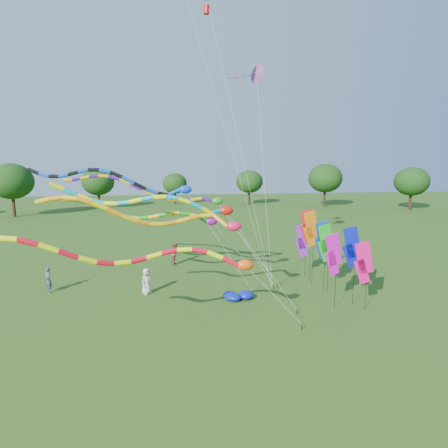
{
  "coord_description": "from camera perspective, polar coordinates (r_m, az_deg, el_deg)",
  "views": [
    {
      "loc": [
        -3.86,
        -18.34,
        8.41
      ],
      "look_at": [
        -0.76,
        3.17,
        4.8
      ],
      "focal_mm": 30.0,
      "sensor_mm": 36.0,
      "label": 1
    }
  ],
  "objects": [
    {
      "name": "banner_pole_magenta_b",
      "position": [
        22.55,
        20.47,
        -5.56
      ],
      "size": [
        1.16,
        0.22,
        4.06
      ],
      "rotation": [
        0.0,
        0.0,
        -0.12
      ],
      "color": "black",
      "rests_on": "ground"
    },
    {
      "name": "tree_ring",
      "position": [
        18.47,
        -9.57,
        0.17
      ],
      "size": [
        119.39,
        119.11,
        9.55
      ],
      "color": "#382314",
      "rests_on": "ground"
    },
    {
      "name": "blue_nylon_heap",
      "position": [
        23.9,
        1.5,
        -10.57
      ],
      "size": [
        1.71,
        1.54,
        0.55
      ],
      "color": "#0D1CA9",
      "rests_on": "ground"
    },
    {
      "name": "tube_kite_green",
      "position": [
        27.49,
        -9.36,
        1.32
      ],
      "size": [
        13.12,
        2.17,
        6.59
      ],
      "rotation": [
        0.0,
        0.0,
        0.16
      ],
      "color": "black",
      "rests_on": "ground"
    },
    {
      "name": "banner_pole_blue_b",
      "position": [
        23.07,
        18.87,
        -3.4
      ],
      "size": [
        1.16,
        0.23,
        4.75
      ],
      "rotation": [
        0.0,
        0.0,
        -0.13
      ],
      "color": "black",
      "rests_on": "ground"
    },
    {
      "name": "tube_kite_orange",
      "position": [
        19.17,
        -8.78,
        1.02
      ],
      "size": [
        12.99,
        1.31,
        7.37
      ],
      "rotation": [
        0.0,
        0.0,
        -0.0
      ],
      "color": "black",
      "rests_on": "ground"
    },
    {
      "name": "banner_pole_violet",
      "position": [
        28.35,
        11.87,
        -2.48
      ],
      "size": [
        1.1,
        0.53,
        3.91
      ],
      "rotation": [
        0.0,
        0.0,
        -0.4
      ],
      "color": "black",
      "rests_on": "ground"
    },
    {
      "name": "banner_pole_red",
      "position": [
        26.83,
        12.64,
        -0.41
      ],
      "size": [
        1.16,
        0.11,
        5.2
      ],
      "rotation": [
        0.0,
        0.0,
        0.03
      ],
      "color": "black",
      "rests_on": "ground"
    },
    {
      "name": "delta_kite_high_c",
      "position": [
        29.92,
        4.94,
        21.86
      ],
      "size": [
        3.15,
        7.1,
        15.98
      ],
      "rotation": [
        0.0,
        0.0,
        0.52
      ],
      "color": "black",
      "rests_on": "ground"
    },
    {
      "name": "banner_pole_green",
      "position": [
        24.64,
        15.22,
        -2.82
      ],
      "size": [
        1.16,
        0.11,
        4.58
      ],
      "rotation": [
        0.0,
        0.0,
        -0.02
      ],
      "color": "black",
      "rests_on": "ground"
    },
    {
      "name": "tube_kite_blue",
      "position": [
        23.12,
        -14.6,
        6.17
      ],
      "size": [
        13.32,
        2.17,
        8.62
      ],
      "rotation": [
        0.0,
        0.0,
        -0.11
      ],
      "color": "black",
      "rests_on": "ground"
    },
    {
      "name": "ground",
      "position": [
        20.54,
        3.47,
        -14.76
      ],
      "size": [
        160.0,
        160.0,
        0.0
      ],
      "primitive_type": "plane",
      "color": "#244F15",
      "rests_on": "ground"
    },
    {
      "name": "person_a",
      "position": [
        24.83,
        -11.71,
        -8.52
      ],
      "size": [
        0.96,
        0.96,
        1.68
      ],
      "primitive_type": "imported",
      "rotation": [
        0.0,
        0.0,
        0.79
      ],
      "color": "silver",
      "rests_on": "ground"
    },
    {
      "name": "banner_pole_magenta_a",
      "position": [
        22.05,
        16.31,
        -4.5
      ],
      "size": [
        1.16,
        0.27,
        4.51
      ],
      "rotation": [
        0.0,
        0.0,
        0.16
      ],
      "color": "black",
      "rests_on": "ground"
    },
    {
      "name": "person_c",
      "position": [
        31.32,
        -7.39,
        -4.5
      ],
      "size": [
        0.72,
        0.91,
        1.82
      ],
      "primitive_type": "imported",
      "rotation": [
        0.0,
        0.0,
        1.54
      ],
      "color": "brown",
      "rests_on": "ground"
    },
    {
      "name": "tube_kite_purple",
      "position": [
        25.91,
        -10.57,
        4.98
      ],
      "size": [
        14.05,
        5.13,
        8.18
      ],
      "rotation": [
        0.0,
        0.0,
        -0.33
      ],
      "color": "black",
      "rests_on": "ground"
    },
    {
      "name": "tube_kite_cyan",
      "position": [
        22.45,
        -8.4,
        3.03
      ],
      "size": [
        13.41,
        2.04,
        7.79
      ],
      "rotation": [
        0.0,
        0.0,
        0.17
      ],
      "color": "black",
      "rests_on": "ground"
    },
    {
      "name": "banner_pole_blue_a",
      "position": [
        24.9,
        14.76,
        -2.36
      ],
      "size": [
        1.16,
        0.28,
        4.72
      ],
      "rotation": [
        0.0,
        0.0,
        0.18
      ],
      "color": "black",
      "rests_on": "ground"
    },
    {
      "name": "tube_kite_red",
      "position": [
        16.82,
        -9.14,
        -5.06
      ],
      "size": [
        12.77,
        2.29,
        6.19
      ],
      "rotation": [
        0.0,
        0.0,
        0.13
      ],
      "color": "black",
      "rests_on": "ground"
    },
    {
      "name": "banner_pole_orange",
      "position": [
        26.04,
        13.05,
        -0.75
      ],
      "size": [
        1.16,
        0.21,
        5.18
      ],
      "rotation": [
        0.0,
        0.0,
        0.11
      ],
      "color": "black",
      "rests_on": "ground"
    },
    {
      "name": "person_b",
      "position": [
        27.04,
        -25.24,
        -7.71
      ],
      "size": [
        0.72,
        0.75,
        1.72
      ],
      "primitive_type": "imported",
      "rotation": [
        0.0,
        0.0,
        -0.88
      ],
      "color": "#444C5F",
      "rests_on": "ground"
    }
  ]
}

